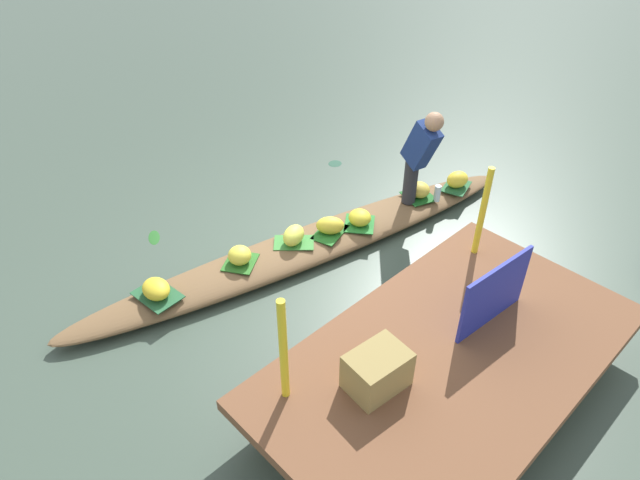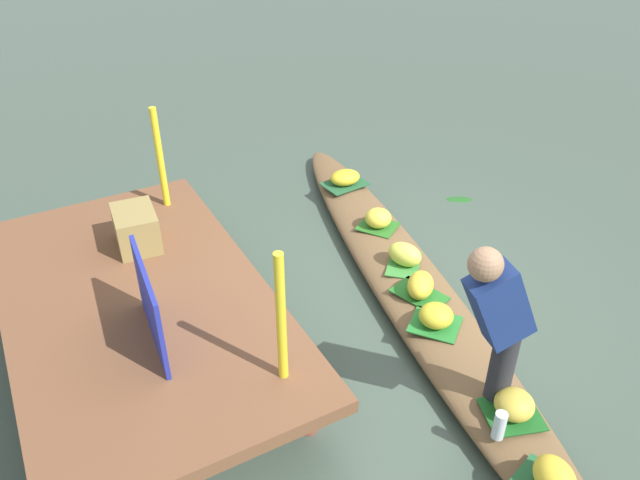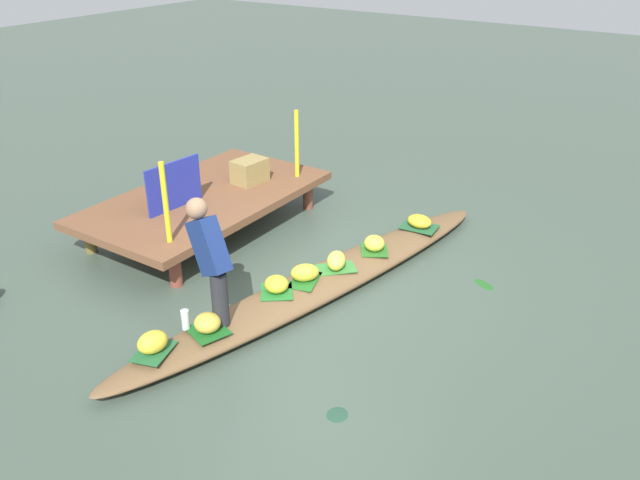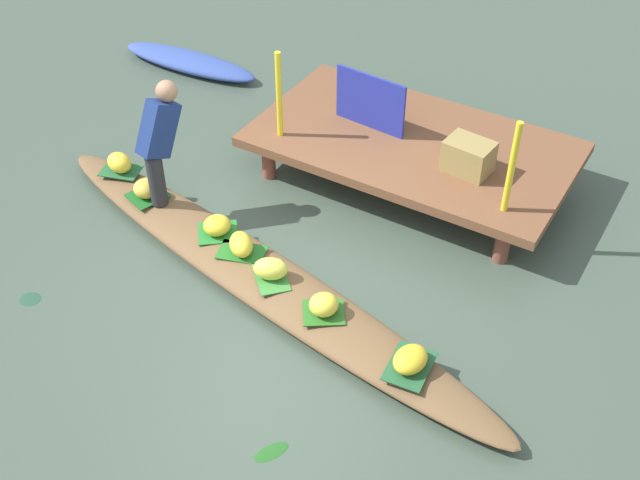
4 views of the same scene
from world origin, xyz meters
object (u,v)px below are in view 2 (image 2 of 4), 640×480
at_px(banana_bunch_5, 555,478).
at_px(produce_crate, 136,228).
at_px(vendor_boat, 411,287).
at_px(banana_bunch_3, 345,177).
at_px(vendor_person, 498,318).
at_px(banana_bunch_6, 514,404).
at_px(banana_bunch_2, 420,285).
at_px(water_bottle, 499,425).
at_px(market_banner, 150,305).
at_px(banana_bunch_4, 436,316).
at_px(banana_bunch_1, 405,254).
at_px(banana_bunch_0, 378,218).

distance_m(banana_bunch_5, produce_crate, 3.47).
distance_m(vendor_boat, banana_bunch_3, 1.71).
bearing_deg(vendor_person, banana_bunch_6, -157.25).
distance_m(banana_bunch_2, water_bottle, 1.42).
bearing_deg(banana_bunch_6, market_banner, 51.48).
relative_size(banana_bunch_3, produce_crate, 0.72).
distance_m(banana_bunch_4, produce_crate, 2.45).
height_order(banana_bunch_5, market_banner, market_banner).
height_order(banana_bunch_1, banana_bunch_3, banana_bunch_1).
bearing_deg(banana_bunch_3, banana_bunch_2, 167.35).
bearing_deg(vendor_person, banana_bunch_4, -13.85).
height_order(banana_bunch_3, banana_bunch_4, banana_bunch_4).
bearing_deg(banana_bunch_0, banana_bunch_4, 164.43).
bearing_deg(market_banner, banana_bunch_6, -123.68).
relative_size(banana_bunch_0, market_banner, 0.30).
distance_m(banana_bunch_6, water_bottle, 0.22).
relative_size(banana_bunch_2, produce_crate, 0.69).
height_order(banana_bunch_4, banana_bunch_6, banana_bunch_6).
xyz_separation_m(vendor_person, water_bottle, (-0.28, 0.12, -0.59)).
xyz_separation_m(banana_bunch_6, market_banner, (1.46, 1.83, 0.48)).
xyz_separation_m(banana_bunch_3, water_bottle, (-3.24, 0.83, 0.02)).
bearing_deg(banana_bunch_0, banana_bunch_2, 165.25).
height_order(banana_bunch_4, vendor_person, vendor_person).
bearing_deg(banana_bunch_1, vendor_person, 163.91).
height_order(vendor_boat, market_banner, market_banner).
bearing_deg(banana_bunch_6, vendor_boat, -11.10).
distance_m(banana_bunch_1, banana_bunch_3, 1.50).
bearing_deg(banana_bunch_5, market_banner, 39.97).
bearing_deg(banana_bunch_0, banana_bunch_6, 168.16).
distance_m(banana_bunch_1, banana_bunch_5, 2.25).
distance_m(banana_bunch_0, banana_bunch_5, 2.88).
relative_size(banana_bunch_3, water_bottle, 1.58).
relative_size(banana_bunch_1, vendor_person, 0.25).
height_order(banana_bunch_0, banana_bunch_2, banana_bunch_2).
height_order(vendor_boat, produce_crate, produce_crate).
distance_m(banana_bunch_0, market_banner, 2.50).
relative_size(banana_bunch_5, produce_crate, 0.64).
xyz_separation_m(banana_bunch_0, banana_bunch_1, (-0.61, 0.13, 0.01)).
height_order(banana_bunch_1, water_bottle, water_bottle).
bearing_deg(banana_bunch_1, banana_bunch_5, 166.34).
bearing_deg(produce_crate, market_banner, 170.14).
xyz_separation_m(banana_bunch_3, produce_crate, (-0.52, 2.26, 0.35)).
relative_size(banana_bunch_0, banana_bunch_4, 0.95).
bearing_deg(banana_bunch_5, produce_crate, 24.74).
bearing_deg(banana_bunch_3, banana_bunch_0, 169.87).
relative_size(banana_bunch_5, vendor_person, 0.23).
xyz_separation_m(banana_bunch_0, produce_crate, (0.34, 2.11, 0.34)).
bearing_deg(water_bottle, produce_crate, 27.80).
relative_size(vendor_person, market_banner, 1.51).
xyz_separation_m(banana_bunch_1, banana_bunch_6, (-1.68, 0.35, -0.01)).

